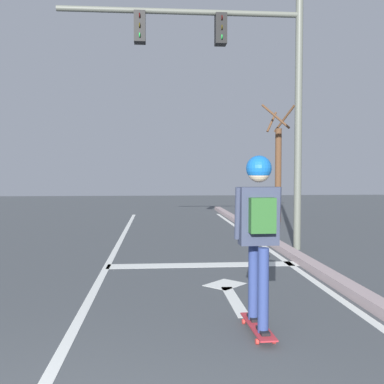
{
  "coord_description": "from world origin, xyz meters",
  "views": [
    {
      "loc": [
        0.58,
        -1.76,
        1.72
      ],
      "look_at": [
        1.12,
        5.1,
        1.4
      ],
      "focal_mm": 41.61,
      "sensor_mm": 36.0,
      "label": 1
    }
  ],
  "objects_px": {
    "traffic_signal_mast": "(236,70)",
    "roadside_tree": "(278,169)",
    "skater": "(259,216)",
    "skateboard": "(258,327)"
  },
  "relations": [
    {
      "from": "traffic_signal_mast",
      "to": "roadside_tree",
      "type": "height_order",
      "value": "traffic_signal_mast"
    },
    {
      "from": "skateboard",
      "to": "traffic_signal_mast",
      "type": "xyz_separation_m",
      "value": [
        0.64,
        4.96,
        3.82
      ]
    },
    {
      "from": "traffic_signal_mast",
      "to": "roadside_tree",
      "type": "xyz_separation_m",
      "value": [
        2.42,
        5.31,
        -2.09
      ]
    },
    {
      "from": "skater",
      "to": "traffic_signal_mast",
      "type": "height_order",
      "value": "traffic_signal_mast"
    },
    {
      "from": "skateboard",
      "to": "skater",
      "type": "relative_size",
      "value": 0.49
    },
    {
      "from": "skateboard",
      "to": "roadside_tree",
      "type": "relative_size",
      "value": 0.22
    },
    {
      "from": "skater",
      "to": "roadside_tree",
      "type": "distance_m",
      "value": 10.75
    },
    {
      "from": "skateboard",
      "to": "roadside_tree",
      "type": "xyz_separation_m",
      "value": [
        3.05,
        10.27,
        1.73
      ]
    },
    {
      "from": "skater",
      "to": "traffic_signal_mast",
      "type": "relative_size",
      "value": 0.33
    },
    {
      "from": "traffic_signal_mast",
      "to": "roadside_tree",
      "type": "distance_m",
      "value": 6.2
    }
  ]
}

